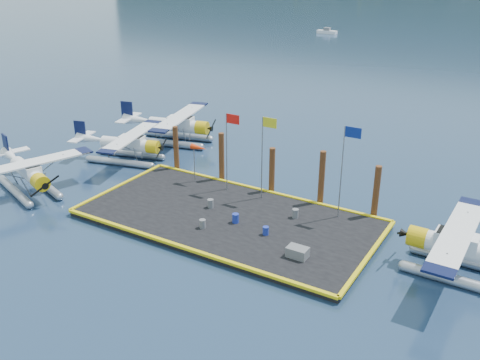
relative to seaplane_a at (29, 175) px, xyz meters
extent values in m
plane|color=#162844|center=(15.57, 3.77, -1.51)|extent=(4000.00, 4000.00, 0.00)
cube|color=black|center=(15.57, 3.77, -1.31)|extent=(20.00, 10.00, 0.40)
cylinder|color=#9A9EA8|center=(-0.01, 1.19, -1.20)|extent=(6.15, 2.68, 0.61)
cylinder|color=#9A9EA8|center=(-0.76, -0.92, -1.20)|extent=(6.15, 2.68, 0.61)
cylinder|color=white|center=(-0.20, 0.07, 0.17)|extent=(4.83, 2.63, 1.12)
cube|color=white|center=(0.38, -0.13, 0.53)|extent=(2.48, 1.80, 0.92)
cube|color=black|center=(0.67, -0.24, 0.73)|extent=(1.70, 1.48, 0.56)
cylinder|color=gold|center=(2.30, -0.81, 0.17)|extent=(1.35, 1.45, 1.18)
cube|color=black|center=(3.11, -1.10, 0.17)|extent=(0.81, 2.15, 1.14)
cube|color=white|center=(0.38, -0.13, 1.04)|extent=(4.49, 9.14, 0.12)
cube|color=#0A1033|center=(1.84, 3.99, 1.04)|extent=(1.74, 1.37, 0.13)
cube|color=#0A1033|center=(-4.61, 1.63, 1.09)|extent=(1.10, 0.49, 1.73)
cube|color=white|center=(-4.51, 1.60, 0.43)|extent=(2.02, 3.57, 0.10)
cylinder|color=#9A9EA8|center=(1.33, 9.90, -1.21)|extent=(6.04, 2.07, 0.59)
cylinder|color=#9A9EA8|center=(1.86, 7.81, -1.21)|extent=(6.04, 2.07, 0.59)
cylinder|color=white|center=(1.79, 8.91, 0.11)|extent=(4.68, 2.17, 1.08)
cube|color=white|center=(2.36, 9.05, 0.45)|extent=(2.36, 1.58, 0.88)
cube|color=black|center=(2.64, 9.12, 0.65)|extent=(1.58, 1.34, 0.54)
cylinder|color=gold|center=(4.26, 9.53, 0.11)|extent=(1.23, 1.34, 1.14)
cube|color=black|center=(5.06, 9.74, 0.11)|extent=(0.59, 2.13, 1.10)
cube|color=white|center=(2.36, 9.05, 0.94)|extent=(3.60, 8.91, 0.12)
cube|color=#0A1033|center=(1.32, 13.14, 0.94)|extent=(1.64, 1.22, 0.13)
cube|color=#0A1033|center=(3.39, 4.97, 0.94)|extent=(1.64, 1.22, 0.13)
cube|color=#0A1033|center=(-2.59, 7.80, 0.99)|extent=(1.07, 0.38, 1.67)
cube|color=white|center=(-2.49, 7.82, 0.36)|extent=(1.68, 3.45, 0.10)
cylinder|color=#9A9EA8|center=(1.87, 16.21, -1.18)|extent=(6.75, 2.19, 0.66)
cylinder|color=#9A9EA8|center=(2.42, 13.86, -1.18)|extent=(6.75, 2.19, 0.66)
cylinder|color=white|center=(2.36, 15.08, 0.30)|extent=(5.23, 2.33, 1.20)
cube|color=white|center=(3.00, 15.23, 0.68)|extent=(2.62, 1.72, 0.98)
cube|color=black|center=(3.32, 15.31, 0.90)|extent=(1.75, 1.47, 0.60)
cylinder|color=gold|center=(5.13, 15.73, 0.30)|extent=(1.35, 1.49, 1.27)
cube|color=black|center=(6.03, 15.95, 0.30)|extent=(0.62, 2.39, 1.23)
cube|color=white|center=(3.00, 15.23, 1.23)|extent=(3.85, 9.96, 0.13)
cube|color=#0A1033|center=(1.92, 19.82, 1.23)|extent=(1.82, 1.33, 0.14)
cube|color=#0A1033|center=(4.07, 10.65, 1.23)|extent=(1.82, 1.33, 0.14)
cube|color=#0A1033|center=(-2.54, 13.94, 1.28)|extent=(1.20, 0.40, 1.86)
cube|color=white|center=(-2.44, 13.96, 0.57)|extent=(1.81, 3.85, 0.11)
cylinder|color=#9A9EA8|center=(30.90, 3.77, -1.19)|extent=(6.59, 0.72, 0.64)
cylinder|color=#9A9EA8|center=(30.93, 6.10, -1.19)|extent=(6.59, 0.72, 0.64)
cylinder|color=white|center=(30.70, 4.94, 0.25)|extent=(4.95, 1.23, 1.17)
cube|color=white|center=(30.06, 4.94, 0.62)|extent=(2.35, 1.20, 0.96)
cube|color=black|center=(29.74, 4.95, 0.83)|extent=(1.50, 1.13, 0.58)
cylinder|color=gold|center=(27.94, 4.97, 0.25)|extent=(1.08, 1.24, 1.23)
cube|color=black|center=(27.03, 4.98, 0.25)|extent=(0.09, 2.36, 1.19)
cube|color=white|center=(30.06, 4.94, 1.15)|extent=(1.71, 9.58, 0.13)
cube|color=#0A1033|center=(30.01, 0.38, 1.15)|extent=(1.60, 0.97, 0.14)
cube|color=#0A1033|center=(30.12, 9.51, 1.15)|extent=(1.60, 0.97, 0.14)
cylinder|color=#5E5E63|center=(13.77, 4.28, -0.80)|extent=(0.44, 0.44, 0.62)
cylinder|color=#1B2D97|center=(16.49, 3.24, -0.79)|extent=(0.45, 0.45, 0.64)
cylinder|color=#1B2D97|center=(19.02, 2.82, -0.83)|extent=(0.39, 0.39, 0.55)
cylinder|color=#5E5E63|center=(15.03, 1.48, -0.81)|extent=(0.42, 0.42, 0.59)
cylinder|color=#5E5E63|center=(19.60, 5.97, -0.79)|extent=(0.44, 0.44, 0.62)
cube|color=#5E5E63|center=(21.93, 1.39, -0.79)|extent=(1.25, 0.83, 0.62)
cylinder|color=gray|center=(13.07, 7.57, 1.89)|extent=(0.08, 0.08, 6.00)
cube|color=red|center=(13.62, 7.57, 4.54)|extent=(1.10, 0.03, 0.70)
cylinder|color=gray|center=(16.07, 7.57, 1.99)|extent=(0.08, 0.08, 6.20)
cube|color=yellow|center=(16.62, 7.57, 4.74)|extent=(1.10, 0.03, 0.70)
cylinder|color=gray|center=(22.07, 7.57, 2.14)|extent=(0.08, 0.08, 6.50)
cube|color=navy|center=(22.62, 7.57, 5.04)|extent=(1.10, 0.03, 0.70)
cylinder|color=gray|center=(10.07, 7.57, 0.39)|extent=(0.07, 0.07, 3.00)
cone|color=red|center=(10.57, 7.57, 1.79)|extent=(1.40, 0.44, 0.44)
cylinder|color=#4D2D16|center=(7.07, 9.17, 0.49)|extent=(0.44, 0.44, 4.00)
cylinder|color=#4D2D16|center=(11.57, 9.17, 0.59)|extent=(0.44, 0.44, 4.20)
cylinder|color=#4D2D16|center=(16.07, 9.17, 0.39)|extent=(0.44, 0.44, 3.80)
cylinder|color=#4D2D16|center=(20.07, 9.17, 0.64)|extent=(0.44, 0.44, 4.30)
cylinder|color=#4D2D16|center=(24.07, 9.17, 0.49)|extent=(0.44, 0.44, 4.00)
camera|label=1|loc=(33.16, -23.90, 15.59)|focal=40.00mm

